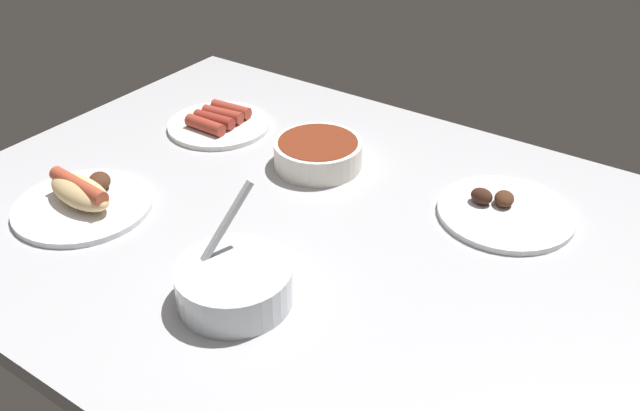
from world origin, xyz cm
name	(u,v)px	position (x,y,z in cm)	size (l,w,h in cm)	color
ground_plane	(304,227)	(0.00, 0.00, -1.50)	(120.00, 90.00, 3.00)	#B2B2B7
plate_grilled_meat	(504,211)	(-25.82, -19.40, 0.68)	(21.83, 21.83, 3.55)	white
bowl_chili	(318,152)	(7.89, -15.43, 2.67)	(15.83, 15.83, 4.87)	white
plate_hotdog_assembled	(82,198)	(31.55, 17.64, 1.87)	(22.35, 22.35, 5.61)	white
bowl_coleslaw	(234,283)	(-3.59, 20.92, 3.05)	(15.75, 15.75, 14.99)	silver
plate_sausages	(219,122)	(32.76, -16.75, 1.09)	(20.23, 20.23, 3.49)	white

